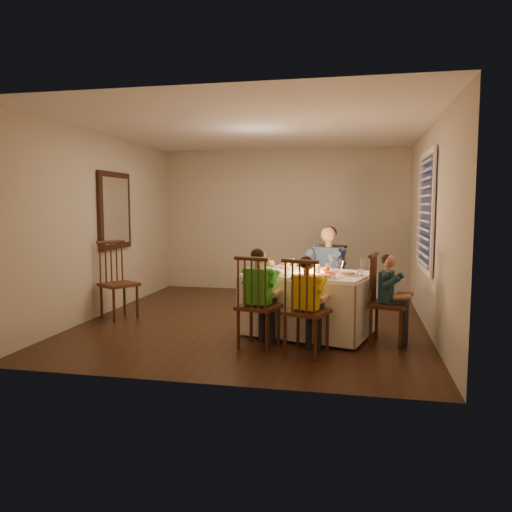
% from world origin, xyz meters
% --- Properties ---
extents(ground, '(5.00, 5.00, 0.00)m').
position_xyz_m(ground, '(0.00, 0.00, 0.00)').
color(ground, black).
rests_on(ground, ground).
extents(wall_left, '(0.02, 5.00, 2.60)m').
position_xyz_m(wall_left, '(-2.25, 0.00, 1.30)').
color(wall_left, '#BBB49F').
rests_on(wall_left, ground).
extents(wall_right, '(0.02, 5.00, 2.60)m').
position_xyz_m(wall_right, '(2.25, 0.00, 1.30)').
color(wall_right, '#BBB49F').
rests_on(wall_right, ground).
extents(wall_back, '(4.50, 0.02, 2.60)m').
position_xyz_m(wall_back, '(0.00, 2.50, 1.30)').
color(wall_back, '#BBB49F').
rests_on(wall_back, ground).
extents(ceiling, '(5.00, 5.00, 0.00)m').
position_xyz_m(ceiling, '(0.00, 0.00, 2.60)').
color(ceiling, white).
rests_on(ceiling, wall_back).
extents(dining_table, '(1.68, 1.39, 0.73)m').
position_xyz_m(dining_table, '(0.79, -0.56, 0.54)').
color(dining_table, white).
rests_on(dining_table, ground).
extents(chair_adult, '(0.53, 0.52, 1.04)m').
position_xyz_m(chair_adult, '(0.97, 0.22, 0.00)').
color(chair_adult, '#3A1C0F').
rests_on(chair_adult, ground).
extents(chair_near_left, '(0.51, 0.50, 1.04)m').
position_xyz_m(chair_near_left, '(0.30, -1.26, 0.00)').
color(chair_near_left, '#3A1C0F').
rests_on(chair_near_left, ground).
extents(chair_near_right, '(0.53, 0.52, 1.04)m').
position_xyz_m(chair_near_right, '(0.85, -1.42, 0.00)').
color(chair_near_right, '#3A1C0F').
rests_on(chair_near_right, ground).
extents(chair_end, '(0.49, 0.50, 1.04)m').
position_xyz_m(chair_end, '(1.73, -0.84, 0.00)').
color(chair_end, '#3A1C0F').
rests_on(chair_end, ground).
extents(chair_extra, '(0.60, 0.61, 1.09)m').
position_xyz_m(chair_extra, '(-1.89, -0.27, 0.00)').
color(chair_extra, '#3A1C0F').
rests_on(chair_extra, ground).
extents(adult, '(0.60, 0.57, 1.30)m').
position_xyz_m(adult, '(0.97, 0.22, 0.00)').
color(adult, navy).
rests_on(adult, ground).
extents(child_green, '(0.45, 0.43, 1.11)m').
position_xyz_m(child_green, '(0.30, -1.26, 0.00)').
color(child_green, green).
rests_on(child_green, ground).
extents(child_yellow, '(0.43, 0.41, 1.06)m').
position_xyz_m(child_yellow, '(0.85, -1.42, 0.00)').
color(child_yellow, gold).
rests_on(child_yellow, ground).
extents(child_teal, '(0.37, 0.39, 1.03)m').
position_xyz_m(child_teal, '(1.73, -0.84, 0.00)').
color(child_teal, '#17303B').
rests_on(child_teal, ground).
extents(setting_adult, '(0.32, 0.32, 0.02)m').
position_xyz_m(setting_adult, '(0.86, -0.27, 0.77)').
color(setting_adult, white).
rests_on(setting_adult, dining_table).
extents(setting_green, '(0.32, 0.32, 0.02)m').
position_xyz_m(setting_green, '(0.41, -0.80, 0.77)').
color(setting_green, white).
rests_on(setting_green, dining_table).
extents(setting_yellow, '(0.32, 0.32, 0.02)m').
position_xyz_m(setting_yellow, '(1.00, -0.94, 0.77)').
color(setting_yellow, white).
rests_on(setting_yellow, dining_table).
extents(setting_teal, '(0.32, 0.32, 0.02)m').
position_xyz_m(setting_teal, '(1.25, -0.70, 0.77)').
color(setting_teal, white).
rests_on(setting_teal, dining_table).
extents(candle_left, '(0.06, 0.06, 0.10)m').
position_xyz_m(candle_left, '(0.69, -0.53, 0.81)').
color(candle_left, white).
rests_on(candle_left, dining_table).
extents(candle_right, '(0.06, 0.06, 0.10)m').
position_xyz_m(candle_right, '(0.89, -0.59, 0.81)').
color(candle_right, white).
rests_on(candle_right, dining_table).
extents(squash, '(0.09, 0.09, 0.09)m').
position_xyz_m(squash, '(0.24, -0.10, 0.81)').
color(squash, yellow).
rests_on(squash, dining_table).
extents(orange_fruit, '(0.08, 0.08, 0.08)m').
position_xyz_m(orange_fruit, '(1.00, -0.56, 0.80)').
color(orange_fruit, '#F35114').
rests_on(orange_fruit, dining_table).
extents(serving_bowl, '(0.28, 0.28, 0.06)m').
position_xyz_m(serving_bowl, '(0.48, -0.23, 0.79)').
color(serving_bowl, white).
rests_on(serving_bowl, dining_table).
extents(wall_mirror, '(0.06, 0.95, 1.15)m').
position_xyz_m(wall_mirror, '(-2.22, 0.30, 1.50)').
color(wall_mirror, black).
rests_on(wall_mirror, wall_left).
extents(window_blinds, '(0.07, 1.34, 1.54)m').
position_xyz_m(window_blinds, '(2.21, 0.10, 1.50)').
color(window_blinds, '#0D1736').
rests_on(window_blinds, wall_right).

